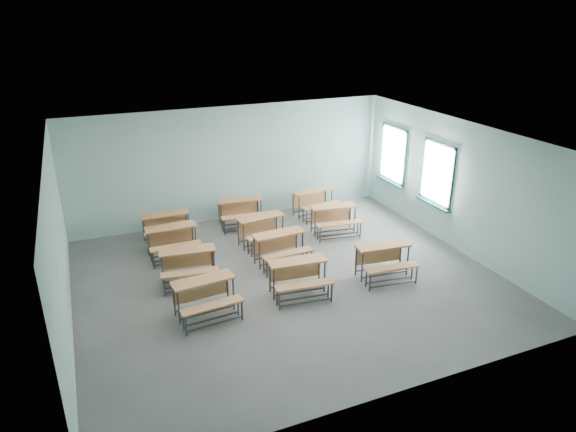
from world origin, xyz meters
The scene contains 12 objects.
room centered at (0.08, 0.03, 1.60)m, with size 9.04×8.04×3.24m.
desk_unit_r0c0 centered at (-2.04, -0.70, 0.51)m, with size 1.28×0.91×0.76m.
desk_unit_r0c1 centered at (-0.05, -0.68, 0.51)m, with size 1.29×0.93×0.76m.
desk_unit_r0c2 centered at (2.01, -0.73, 0.51)m, with size 1.29×0.94×0.76m.
desk_unit_r1c0 centered at (-2.06, 0.73, 0.51)m, with size 1.31×0.97×0.76m.
desk_unit_r1c1 centered at (0.13, 0.77, 0.51)m, with size 1.25×0.88×0.76m.
desk_unit_r2c0 centered at (-2.13, 2.14, 0.51)m, with size 1.22×0.82×0.76m.
desk_unit_r2c1 centered at (0.10, 1.90, 0.51)m, with size 1.31×0.97×0.76m.
desk_unit_r2c2 centered at (2.11, 1.85, 0.51)m, with size 1.31×0.97×0.76m.
desk_unit_r3c0 centered at (-2.10, 3.03, 0.51)m, with size 1.22×0.83×0.76m.
desk_unit_r3c1 centered at (-0.03, 3.29, 0.51)m, with size 1.28×0.92×0.76m.
desk_unit_r3c2 centered at (2.17, 3.20, 0.51)m, with size 1.30×0.95×0.76m.
Camera 1 is at (-3.91, -9.27, 5.65)m, focal length 32.00 mm.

